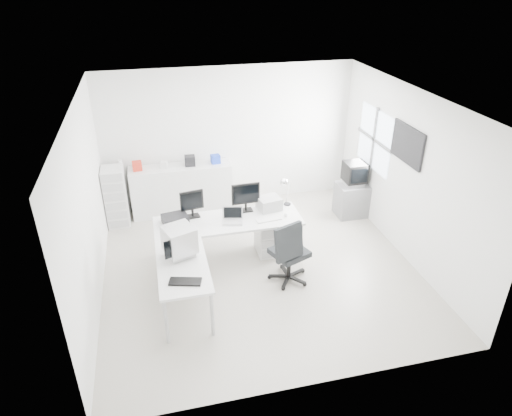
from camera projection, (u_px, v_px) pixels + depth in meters
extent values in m
cube|color=silver|center=(259.00, 266.00, 7.59)|extent=(5.00, 5.00, 0.01)
cube|color=white|center=(259.00, 100.00, 6.27)|extent=(5.00, 5.00, 0.01)
cube|color=silver|center=(229.00, 137.00, 9.08)|extent=(5.00, 0.02, 2.80)
cube|color=silver|center=(87.00, 209.00, 6.42)|extent=(0.02, 5.00, 2.80)
cube|color=silver|center=(407.00, 175.00, 7.45)|extent=(0.02, 5.00, 2.80)
cube|color=silver|center=(268.00, 237.00, 7.85)|extent=(0.40, 0.50, 0.60)
cube|color=black|center=(175.00, 219.00, 7.33)|extent=(0.45, 0.38, 0.14)
cube|color=silver|center=(269.00, 219.00, 7.45)|extent=(0.43, 0.17, 0.02)
sphere|color=silver|center=(286.00, 215.00, 7.55)|extent=(0.06, 0.06, 0.06)
cube|color=#A2A2A2|center=(269.00, 203.00, 7.75)|extent=(0.42, 0.38, 0.21)
cube|color=black|center=(185.00, 282.00, 5.99)|extent=(0.45, 0.27, 0.03)
cube|color=slate|center=(352.00, 200.00, 9.02)|extent=(0.60, 0.49, 0.66)
cube|color=silver|center=(182.00, 189.00, 9.07)|extent=(1.97, 0.49, 0.98)
cube|color=red|center=(137.00, 166.00, 8.63)|extent=(0.18, 0.17, 0.17)
cube|color=silver|center=(164.00, 165.00, 8.75)|extent=(0.15, 0.14, 0.13)
cube|color=black|center=(190.00, 161.00, 8.83)|extent=(0.21, 0.19, 0.20)
cube|color=#1A37B6|center=(215.00, 159.00, 8.94)|extent=(0.19, 0.17, 0.17)
cylinder|color=silver|center=(121.00, 165.00, 8.59)|extent=(0.07, 0.07, 0.22)
cube|color=silver|center=(116.00, 197.00, 8.59)|extent=(0.40, 0.48, 1.15)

